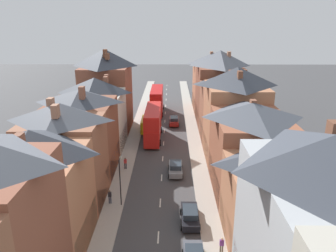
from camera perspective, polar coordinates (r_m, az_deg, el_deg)
The scene contains 15 objects.
pavement_left at distance 55.79m, azimuth -5.97°, elevation -2.22°, with size 2.20×104.00×0.14m, color #A8A399.
pavement_right at distance 55.58m, azimuth 4.54°, elevation -2.26°, with size 2.20×104.00×0.14m, color #A8A399.
centre_line_dashes at distance 53.61m, azimuth -0.77°, elevation -3.07°, with size 0.14×97.80×0.01m.
terrace_row_left at distance 36.21m, azimuth -17.82°, elevation -4.17°, with size 8.00×59.30×14.65m.
terrace_row_right at distance 41.03m, azimuth 13.20°, elevation -1.02°, with size 8.00×74.90×14.18m.
double_decker_bus_lead at distance 54.72m, azimuth -2.63°, elevation 0.49°, with size 2.74×10.80×5.30m.
double_decker_bus_mid_street at distance 69.90m, azimuth -1.96°, elevation 4.49°, with size 2.74×10.80×5.30m.
car_near_silver at distance 43.31m, azimuth 1.32°, elevation -7.33°, with size 1.90×4.27×1.66m.
car_parked_left_a at distance 34.06m, azimuth 3.84°, elevation -15.24°, with size 1.90×4.40×1.59m.
car_parked_right_a at distance 62.55m, azimuth 1.06°, elevation 0.91°, with size 1.90×4.40×1.62m.
delivery_van at distance 58.93m, azimuth -3.67°, elevation 0.29°, with size 2.20×5.20×2.41m.
pedestrian_near_right at distance 30.35m, azimuth 9.33°, elevation -19.73°, with size 0.36×0.22×1.61m.
pedestrian_mid_left at distance 37.21m, azimuth -10.10°, elevation -11.93°, with size 0.36×0.22×1.61m.
pedestrian_mid_right at distance 44.71m, azimuth -7.43°, elevation -6.35°, with size 0.36×0.22×1.61m.
street_lamp at distance 35.83m, azimuth -8.32°, elevation -9.06°, with size 0.20×1.12×5.50m.
Camera 1 is at (1.13, -13.85, 19.69)m, focal length 35.00 mm.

